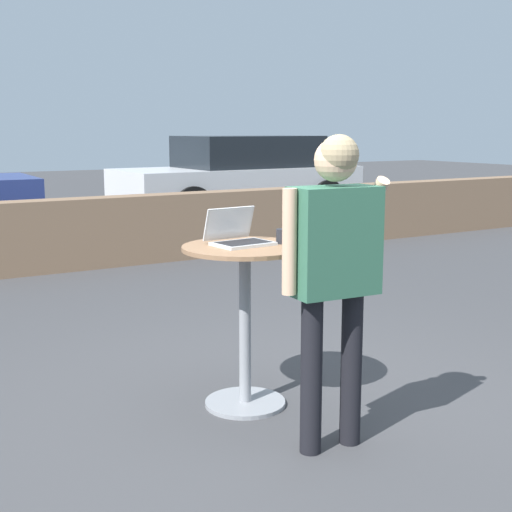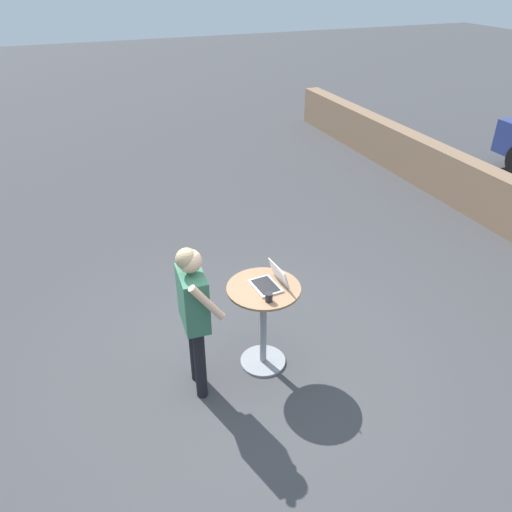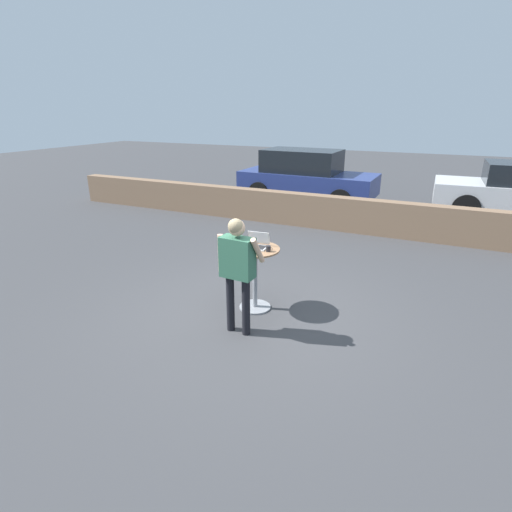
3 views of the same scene
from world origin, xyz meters
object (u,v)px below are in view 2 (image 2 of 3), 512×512
(coffee_mug, at_px, (269,297))
(standing_person, at_px, (193,304))
(laptop, at_px, (270,282))
(cafe_table, at_px, (263,315))

(coffee_mug, distance_m, standing_person, 0.70)
(laptop, distance_m, standing_person, 0.80)
(cafe_table, relative_size, standing_person, 0.60)
(coffee_mug, height_order, standing_person, standing_person)
(coffee_mug, bearing_deg, laptop, 154.87)
(cafe_table, relative_size, laptop, 2.75)
(standing_person, bearing_deg, coffee_mug, 78.37)
(coffee_mug, bearing_deg, standing_person, -101.63)
(cafe_table, height_order, standing_person, standing_person)
(cafe_table, height_order, laptop, laptop)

